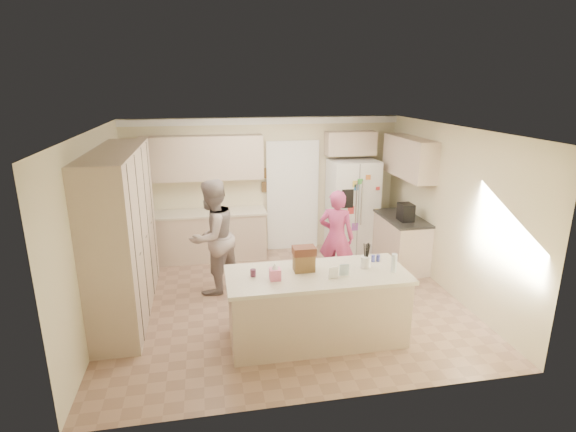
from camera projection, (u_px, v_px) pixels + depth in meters
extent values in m
cube|color=#95745E|center=(286.00, 301.00, 6.88)|extent=(5.20, 4.60, 0.02)
cube|color=white|center=(286.00, 128.00, 6.14)|extent=(5.20, 4.60, 0.02)
cube|color=beige|center=(264.00, 185.00, 8.68)|extent=(5.20, 0.02, 2.60)
cube|color=beige|center=(329.00, 289.00, 4.33)|extent=(5.20, 0.02, 2.60)
cube|color=beige|center=(95.00, 230.00, 6.05)|extent=(0.02, 4.60, 2.60)
cube|color=beige|center=(451.00, 211.00, 6.97)|extent=(0.02, 4.60, 2.60)
cube|color=white|center=(264.00, 121.00, 8.29)|extent=(5.20, 0.08, 0.12)
cube|color=#C3AC95|center=(123.00, 233.00, 6.33)|extent=(0.60, 2.60, 2.35)
cube|color=#C3AC95|center=(207.00, 236.00, 8.43)|extent=(2.20, 0.60, 0.88)
cube|color=beige|center=(205.00, 213.00, 8.29)|extent=(2.24, 0.63, 0.04)
cube|color=#C3AC95|center=(202.00, 158.00, 8.14)|extent=(2.20, 0.35, 0.80)
cube|color=black|center=(292.00, 197.00, 8.83)|extent=(0.90, 0.06, 2.10)
cube|color=white|center=(293.00, 198.00, 8.79)|extent=(1.02, 0.03, 2.22)
cube|color=brown|center=(265.00, 173.00, 8.58)|extent=(0.15, 0.02, 0.20)
cube|color=brown|center=(266.00, 187.00, 8.66)|extent=(0.15, 0.02, 0.20)
cube|color=white|center=(352.00, 206.00, 8.75)|extent=(0.92, 0.72, 1.80)
cube|color=gray|center=(358.00, 211.00, 8.42)|extent=(0.02, 0.02, 1.78)
cube|color=black|center=(347.00, 199.00, 8.30)|extent=(0.22, 0.03, 0.35)
cylinder|color=silver|center=(356.00, 204.00, 8.35)|extent=(0.02, 0.02, 0.85)
cylinder|color=silver|center=(361.00, 203.00, 8.37)|extent=(0.02, 0.02, 0.85)
cube|color=#C3AC95|center=(350.00, 143.00, 8.57)|extent=(0.95, 0.35, 0.45)
cube|color=#C3AC95|center=(401.00, 242.00, 8.10)|extent=(0.60, 1.20, 0.88)
cube|color=#2D2B28|center=(402.00, 218.00, 7.97)|extent=(0.63, 1.24, 0.04)
cube|color=#C3AC95|center=(409.00, 157.00, 7.88)|extent=(0.35, 1.50, 0.70)
cube|color=black|center=(406.00, 212.00, 7.73)|extent=(0.22, 0.28, 0.30)
cube|color=#C3AC95|center=(317.00, 308.00, 5.75)|extent=(2.20, 0.90, 0.88)
cube|color=beige|center=(317.00, 275.00, 5.62)|extent=(2.28, 0.96, 0.05)
cylinder|color=white|center=(366.00, 262.00, 5.76)|extent=(0.13, 0.13, 0.15)
cube|color=pink|center=(275.00, 274.00, 5.40)|extent=(0.13, 0.13, 0.14)
cone|color=white|center=(275.00, 266.00, 5.37)|extent=(0.08, 0.08, 0.08)
cube|color=brown|center=(304.00, 263.00, 5.65)|extent=(0.26, 0.18, 0.22)
cube|color=#592D1E|center=(304.00, 251.00, 5.61)|extent=(0.28, 0.20, 0.10)
cylinder|color=#59263F|center=(253.00, 273.00, 5.51)|extent=(0.07, 0.07, 0.09)
cube|color=white|center=(333.00, 272.00, 5.43)|extent=(0.12, 0.06, 0.16)
cube|color=silver|center=(344.00, 270.00, 5.50)|extent=(0.12, 0.05, 0.16)
cylinder|color=silver|center=(394.00, 263.00, 5.61)|extent=(0.07, 0.07, 0.24)
cylinder|color=#393D92|center=(373.00, 258.00, 5.95)|extent=(0.05, 0.05, 0.09)
cylinder|color=#393D92|center=(378.00, 258.00, 5.97)|extent=(0.05, 0.05, 0.09)
imported|color=gray|center=(213.00, 237.00, 6.98)|extent=(1.11, 1.11, 1.81)
imported|color=#C4435C|center=(336.00, 237.00, 7.33)|extent=(0.69, 0.60, 1.58)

